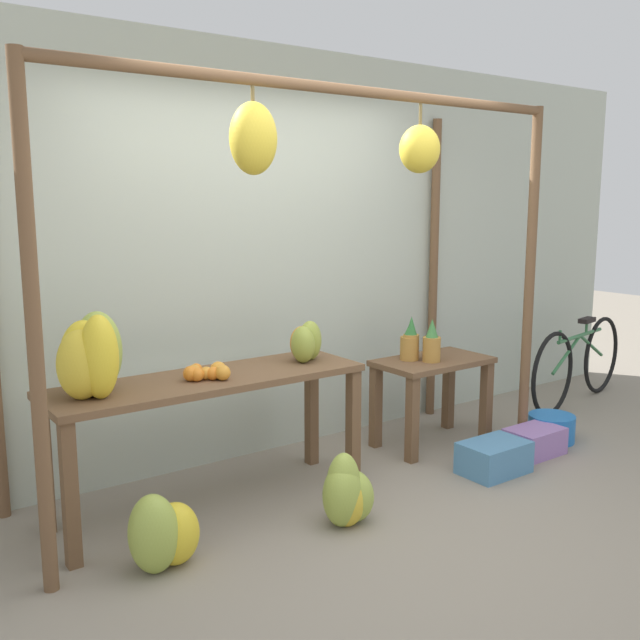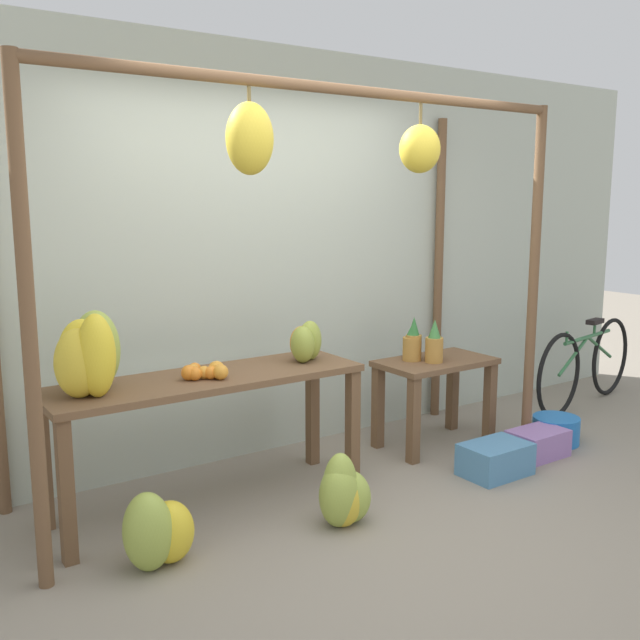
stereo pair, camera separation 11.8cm
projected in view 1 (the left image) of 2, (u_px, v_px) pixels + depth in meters
ground_plane at (392, 530)px, 3.89m from camera, size 20.00×20.00×0.00m
shop_wall_back at (248, 255)px, 4.86m from camera, size 8.00×0.08×2.80m
stall_awning at (315, 216)px, 4.15m from camera, size 3.42×1.10×2.40m
display_table_main at (210, 398)px, 4.07m from camera, size 1.84×0.55×0.78m
display_table_side at (432, 380)px, 5.17m from camera, size 0.84×0.48×0.64m
banana_pile_on_table at (92, 358)px, 3.64m from camera, size 0.43×0.47×0.43m
orange_pile at (208, 372)px, 3.99m from camera, size 0.25×0.26×0.09m
pineapple_cluster at (421, 343)px, 5.09m from camera, size 0.27×0.26×0.32m
banana_pile_ground_left at (163, 534)px, 3.45m from camera, size 0.42×0.33×0.40m
banana_pile_ground_right at (346, 495)px, 3.93m from camera, size 0.39×0.32×0.41m
fruit_crate_white at (494, 457)px, 4.68m from camera, size 0.44×0.30×0.21m
blue_bucket at (551, 428)px, 5.30m from camera, size 0.34×0.34×0.20m
parked_bicycle at (579, 362)px, 6.22m from camera, size 1.68×0.36×0.75m
papaya_pile at (306, 343)px, 4.43m from camera, size 0.26×0.24×0.25m
fruit_crate_purple at (534, 441)px, 5.02m from camera, size 0.40×0.27×0.19m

